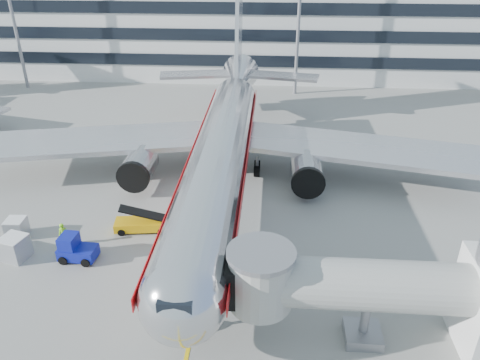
# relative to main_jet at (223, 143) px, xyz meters

# --- Properties ---
(ground) EXTENTS (180.00, 180.00, 0.00)m
(ground) POSITION_rel_main_jet_xyz_m (0.00, -11.72, -4.23)
(ground) COLOR gray
(ground) RESTS_ON ground
(lead_in_line) EXTENTS (0.25, 70.00, 0.01)m
(lead_in_line) POSITION_rel_main_jet_xyz_m (0.00, -1.72, -4.23)
(lead_in_line) COLOR yellow
(lead_in_line) RESTS_ON ground
(main_jet) EXTENTS (50.95, 48.70, 16.06)m
(main_jet) POSITION_rel_main_jet_xyz_m (0.00, 0.00, 0.00)
(main_jet) COLOR silver
(main_jet) RESTS_ON ground
(jet_bridge) EXTENTS (17.80, 4.50, 7.00)m
(jet_bridge) POSITION_rel_main_jet_xyz_m (12.18, -19.72, -0.36)
(jet_bridge) COLOR silver
(jet_bridge) RESTS_ON ground
(terminal) EXTENTS (150.00, 24.25, 15.60)m
(terminal) POSITION_rel_main_jet_xyz_m (0.00, 46.23, 3.57)
(terminal) COLOR silver
(terminal) RESTS_ON ground
(belt_loader) EXTENTS (4.82, 2.20, 2.26)m
(belt_loader) POSITION_rel_main_jet_xyz_m (-5.93, -8.94, -3.59)
(belt_loader) COLOR #DBA109
(belt_loader) RESTS_ON ground
(baggage_tug) EXTENTS (2.89, 1.97, 2.09)m
(baggage_tug) POSITION_rel_main_jet_xyz_m (-9.95, -13.20, -3.33)
(baggage_tug) COLOR #0C168B
(baggage_tug) RESTS_ON ground
(cargo_container_right) EXTENTS (1.55, 1.55, 1.57)m
(cargo_container_right) POSITION_rel_main_jet_xyz_m (-15.94, -10.52, -3.45)
(cargo_container_right) COLOR #B1B3B8
(cargo_container_right) RESTS_ON ground
(cargo_container_front) EXTENTS (2.14, 2.14, 1.87)m
(cargo_container_front) POSITION_rel_main_jet_xyz_m (-14.59, -13.37, -3.30)
(cargo_container_front) COLOR #B1B3B8
(cargo_container_front) RESTS_ON ground
(ramp_worker) EXTENTS (0.85, 0.72, 1.98)m
(ramp_worker) POSITION_rel_main_jet_xyz_m (-11.54, -11.52, -3.24)
(ramp_worker) COLOR #80E017
(ramp_worker) RESTS_ON ground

